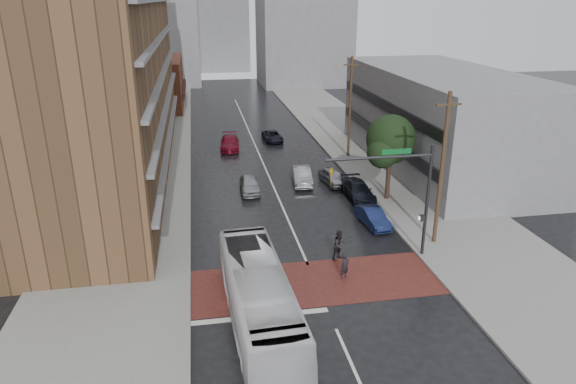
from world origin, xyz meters
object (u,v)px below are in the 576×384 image
object	(u,v)px
car_travel_b	(302,176)
car_parked_far	(333,177)
pedestrian_b	(340,245)
car_travel_a	(250,184)
suv_travel	(272,136)
pedestrian_a	(345,266)
transit_bus	(259,299)
car_parked_near	(373,217)
car_parked_mid	(358,190)
car_travel_c	(230,143)

from	to	relation	value
car_travel_b	car_parked_far	bearing A→B (deg)	-5.57
pedestrian_b	car_travel_a	xyz separation A→B (m)	(-4.22, 12.65, -0.28)
car_travel_b	suv_travel	bearing A→B (deg)	97.35
pedestrian_a	car_travel_a	distance (m)	15.48
car_travel_a	suv_travel	xyz separation A→B (m)	(4.27, 15.79, -0.10)
car_travel_a	suv_travel	world-z (taller)	car_travel_a
transit_bus	car_parked_near	distance (m)	14.16
car_travel_a	car_travel_b	world-z (taller)	car_travel_b
suv_travel	car_parked_far	bearing A→B (deg)	-82.17
car_travel_b	suv_travel	world-z (taller)	car_travel_b
transit_bus	car_parked_near	size ratio (longest dim) A/B	2.99
transit_bus	suv_travel	world-z (taller)	transit_bus
car_parked_near	pedestrian_b	bearing A→B (deg)	-135.35
pedestrian_a	pedestrian_b	world-z (taller)	pedestrian_b
car_parked_mid	car_parked_far	distance (m)	3.84
car_travel_a	car_parked_mid	xyz separation A→B (m)	(8.44, -2.97, 0.02)
transit_bus	pedestrian_b	distance (m)	8.42
car_parked_near	car_parked_far	size ratio (longest dim) A/B	0.97
car_travel_a	car_parked_near	xyz separation A→B (m)	(7.88, -8.23, -0.04)
transit_bus	car_travel_c	world-z (taller)	transit_bus
pedestrian_b	car_travel_c	distance (m)	26.48
car_parked_near	car_parked_far	distance (m)	8.96
car_parked_mid	car_travel_b	bearing A→B (deg)	131.20
car_travel_c	car_parked_far	bearing A→B (deg)	-52.95
car_travel_a	car_parked_near	distance (m)	11.39
car_travel_b	car_parked_mid	distance (m)	5.64
car_parked_mid	transit_bus	bearing A→B (deg)	-122.64
car_travel_c	car_parked_near	world-z (taller)	car_travel_c
pedestrian_a	suv_travel	world-z (taller)	pedestrian_a
car_travel_a	car_parked_mid	distance (m)	8.94
suv_travel	car_parked_near	xyz separation A→B (m)	(3.61, -24.02, 0.06)
transit_bus	pedestrian_b	bearing A→B (deg)	44.34
car_parked_near	car_parked_mid	xyz separation A→B (m)	(0.56, 5.26, 0.06)
pedestrian_a	car_travel_b	bearing A→B (deg)	63.48
car_travel_c	suv_travel	world-z (taller)	car_travel_c
car_parked_near	transit_bus	bearing A→B (deg)	-137.37
pedestrian_b	car_parked_mid	distance (m)	10.56
pedestrian_b	car_travel_b	distance (m)	13.90
pedestrian_b	suv_travel	world-z (taller)	pedestrian_b
car_travel_a	car_parked_mid	world-z (taller)	car_parked_mid
car_parked_mid	car_travel_c	bearing A→B (deg)	118.77
pedestrian_a	suv_travel	distance (m)	30.78
car_travel_a	car_travel_b	bearing A→B (deg)	16.52
pedestrian_a	suv_travel	xyz separation A→B (m)	(0.40, 30.78, -0.22)
car_parked_near	car_parked_mid	size ratio (longest dim) A/B	0.81
pedestrian_a	car_travel_c	world-z (taller)	pedestrian_a
transit_bus	suv_travel	size ratio (longest dim) A/B	2.78
suv_travel	car_parked_near	distance (m)	24.29
transit_bus	car_parked_far	distance (m)	21.44
car_travel_c	car_parked_mid	xyz separation A→B (m)	(9.14, -16.33, -0.01)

